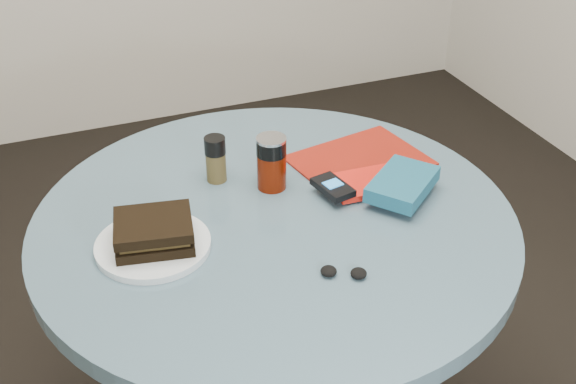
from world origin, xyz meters
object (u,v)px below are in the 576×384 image
object	(u,v)px
headphones	(344,272)
table	(275,276)
plate	(153,245)
novel	(403,184)
soda_can	(271,163)
pepper_grinder	(216,159)
red_book	(367,183)
sandwich	(154,231)
mp3_player	(333,187)
magazine	(359,161)

from	to	relation	value
headphones	table	bearing A→B (deg)	102.04
plate	novel	bearing A→B (deg)	-2.04
table	headphones	size ratio (longest dim) A/B	11.12
table	soda_can	world-z (taller)	soda_can
pepper_grinder	red_book	distance (m)	0.34
red_book	table	bearing A→B (deg)	-170.94
table	pepper_grinder	size ratio (longest dim) A/B	9.40
pepper_grinder	plate	bearing A→B (deg)	-133.73
sandwich	mp3_player	xyz separation A→B (m)	(0.39, 0.04, -0.01)
red_book	headphones	xyz separation A→B (m)	(-0.18, -0.26, -0.00)
table	red_book	distance (m)	0.29
pepper_grinder	headphones	bearing A→B (deg)	-73.59
plate	magazine	world-z (taller)	plate
soda_can	red_book	xyz separation A→B (m)	(0.19, -0.08, -0.05)
novel	headphones	world-z (taller)	novel
plate	headphones	xyz separation A→B (m)	(0.31, -0.21, 0.00)
soda_can	table	bearing A→B (deg)	-107.53
red_book	pepper_grinder	bearing A→B (deg)	155.67
pepper_grinder	mp3_player	world-z (taller)	pepper_grinder
novel	magazine	bearing A→B (deg)	56.50
magazine	headphones	world-z (taller)	headphones
plate	headphones	distance (m)	0.37
mp3_player	red_book	bearing A→B (deg)	5.56
mp3_player	magazine	bearing A→B (deg)	43.51
magazine	headphones	distance (m)	0.42
plate	novel	size ratio (longest dim) A/B	1.34
plate	pepper_grinder	world-z (taller)	pepper_grinder
plate	magazine	distance (m)	0.54
novel	red_book	bearing A→B (deg)	89.21
magazine	mp3_player	world-z (taller)	mp3_player
mp3_player	headphones	xyz separation A→B (m)	(-0.09, -0.25, -0.02)
sandwich	mp3_player	size ratio (longest dim) A/B	1.60
red_book	headphones	bearing A→B (deg)	-122.15
plate	novel	world-z (taller)	novel
pepper_grinder	red_book	size ratio (longest dim) A/B	0.66
sandwich	red_book	bearing A→B (deg)	5.54
table	novel	bearing A→B (deg)	-7.83
sandwich	table	bearing A→B (deg)	4.73
sandwich	pepper_grinder	xyz separation A→B (m)	(0.18, 0.20, 0.01)
red_book	sandwich	bearing A→B (deg)	-171.84
mp3_player	headphones	size ratio (longest dim) A/B	1.16
novel	plate	bearing A→B (deg)	139.23
table	sandwich	world-z (taller)	sandwich
pepper_grinder	mp3_player	size ratio (longest dim) A/B	1.02
plate	headphones	bearing A→B (deg)	-34.51
soda_can	pepper_grinder	xyz separation A→B (m)	(-0.10, 0.07, -0.01)
pepper_grinder	red_book	world-z (taller)	pepper_grinder
plate	sandwich	world-z (taller)	sandwich
magazine	pepper_grinder	bearing A→B (deg)	162.00
magazine	table	bearing A→B (deg)	-163.43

